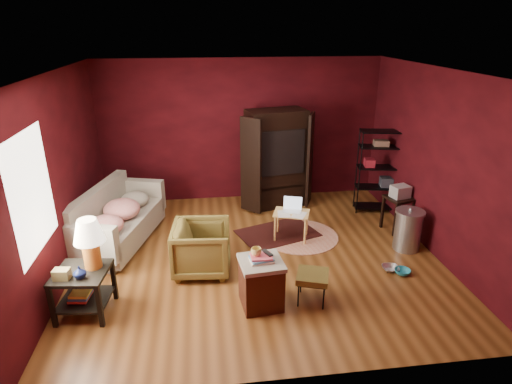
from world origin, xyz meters
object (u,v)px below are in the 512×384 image
side_table (86,258)px  wire_shelving (379,168)px  armchair (202,246)px  laptop_desk (292,215)px  hamper (261,282)px  sofa (119,222)px  tv_armoire (276,157)px

side_table → wire_shelving: bearing=27.8°
armchair → wire_shelving: bearing=-57.0°
laptop_desk → hamper: bearing=-94.5°
laptop_desk → armchair: bearing=-132.1°
side_table → hamper: size_ratio=1.67×
armchair → laptop_desk: armchair is taller
armchair → laptop_desk: 1.70m
sofa → side_table: size_ratio=1.55×
side_table → hamper: (2.13, -0.18, -0.41)m
wire_shelving → laptop_desk: bearing=-142.9°
sofa → hamper: sofa is taller
hamper → armchair: bearing=128.8°
sofa → side_table: 1.82m
sofa → hamper: bearing=-116.6°
laptop_desk → tv_armoire: bearing=109.3°
armchair → tv_armoire: (1.48, 2.29, 0.58)m
hamper → tv_armoire: tv_armoire is taller
laptop_desk → wire_shelving: wire_shelving is taller
armchair → sofa: bearing=57.0°
side_table → armchair: bearing=27.8°
hamper → wire_shelving: size_ratio=0.47×
wire_shelving → armchair: bearing=-142.0°
hamper → wire_shelving: (2.61, 2.68, 0.53)m
tv_armoire → sofa: bearing=-167.9°
hamper → laptop_desk: 1.89m
side_table → wire_shelving: size_ratio=0.78×
armchair → tv_armoire: 2.79m
armchair → hamper: 1.17m
tv_armoire → hamper: bearing=-114.8°
armchair → hamper: bearing=-136.1°
armchair → laptop_desk: size_ratio=1.16×
sofa → armchair: size_ratio=2.33×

